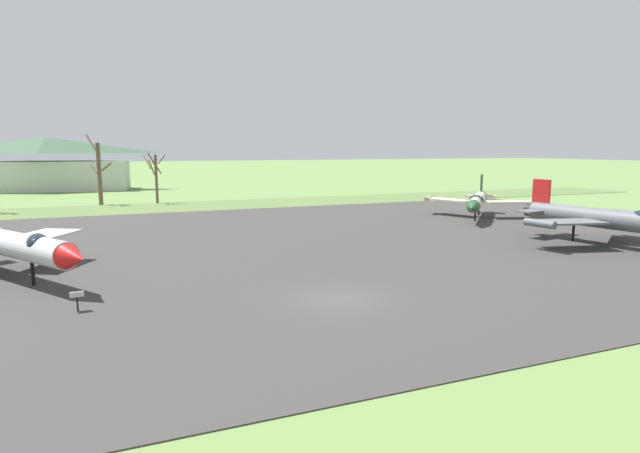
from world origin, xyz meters
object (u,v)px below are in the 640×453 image
at_px(jet_fighter_front_left, 477,201).
at_px(visitor_building, 47,165).
at_px(info_placard_front_right, 77,298).
at_px(jet_fighter_front_right, 8,243).
at_px(jet_fighter_rear_left, 614,219).

xyz_separation_m(jet_fighter_front_left, visitor_building, (-46.34, 59.61, 2.71)).
distance_m(jet_fighter_front_left, info_placard_front_right, 42.63).
relative_size(jet_fighter_front_right, jet_fighter_rear_left, 0.85).
bearing_deg(jet_fighter_front_right, jet_fighter_rear_left, -9.10).
distance_m(jet_fighter_front_right, jet_fighter_rear_left, 41.24).
distance_m(jet_fighter_front_right, info_placard_front_right, 9.10).
bearing_deg(info_placard_front_right, visitor_building, 95.92).
height_order(jet_fighter_front_right, jet_fighter_rear_left, jet_fighter_front_right).
bearing_deg(jet_fighter_front_right, visitor_building, 93.47).
height_order(jet_fighter_front_left, info_placard_front_right, jet_fighter_front_left).
bearing_deg(jet_fighter_rear_left, jet_fighter_front_right, 170.90).
bearing_deg(info_placard_front_right, jet_fighter_rear_left, 2.45).
bearing_deg(jet_fighter_front_left, jet_fighter_rear_left, -94.47).
relative_size(jet_fighter_rear_left, visitor_building, 0.55).
bearing_deg(info_placard_front_right, jet_fighter_front_left, 26.29).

